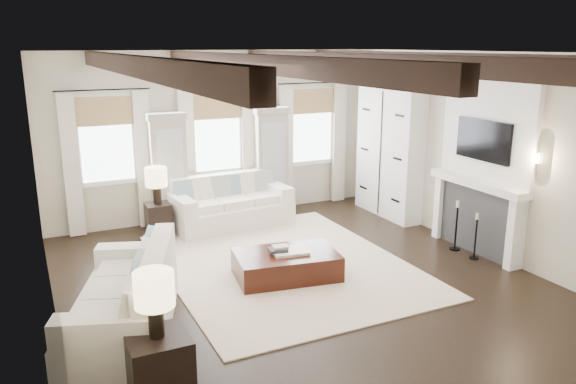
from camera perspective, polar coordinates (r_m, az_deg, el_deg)
name	(u,v)px	position (r m, az deg, el deg)	size (l,w,h in m)	color
ground	(305,285)	(8.05, 1.77, -9.46)	(7.50, 7.50, 0.00)	black
room_shell	(323,140)	(8.60, 3.56, 5.29)	(6.54, 7.54, 3.22)	beige
area_rug	(284,264)	(8.74, -0.44, -7.36)	(3.51, 4.45, 0.02)	beige
sofa_back	(230,205)	(10.56, -5.93, -1.34)	(2.27, 1.16, 0.94)	white
sofa_left	(129,301)	(6.91, -15.82, -10.65)	(1.77, 2.54, 1.00)	white
ottoman	(286,265)	(8.23, -0.17, -7.45)	(1.46, 0.91, 0.38)	black
tray	(290,251)	(8.16, 0.18, -6.05)	(0.50, 0.38, 0.04)	white
book_lower	(278,250)	(8.10, -1.03, -5.90)	(0.26, 0.20, 0.04)	#262628
book_upper	(280,247)	(8.13, -0.78, -5.57)	(0.22, 0.17, 0.03)	beige
side_table_front	(159,364)	(5.85, -12.98, -16.63)	(0.59, 0.59, 0.59)	black
lamp_front	(154,293)	(5.50, -13.43, -9.96)	(0.39, 0.39, 0.66)	black
side_table_back	(159,221)	(10.08, -12.99, -2.88)	(0.42, 0.42, 0.62)	black
lamp_back	(156,179)	(9.88, -13.24, 1.28)	(0.37, 0.37, 0.65)	black
candlestick_near	(475,240)	(9.37, 18.50, -4.64)	(0.15, 0.15, 0.75)	black
candlestick_far	(456,230)	(9.66, 16.70, -3.68)	(0.17, 0.17, 0.84)	black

